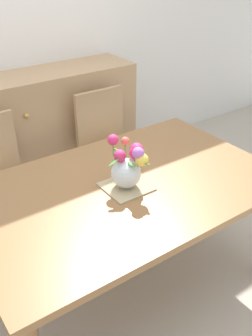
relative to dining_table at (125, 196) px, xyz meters
The scene contains 7 objects.
ground_plane 0.65m from the dining_table, ahead, with size 12.00×12.00×0.00m, color #B7AD99.
back_wall 1.77m from the dining_table, 90.00° to the left, with size 7.00×0.10×2.80m, color silver.
dining_table is the anchor object (origin of this frame).
chair_right 0.99m from the dining_table, 62.82° to the left, with size 0.42×0.42×0.90m.
dresser 1.35m from the dining_table, 81.48° to the left, with size 1.40×0.47×1.00m.
placemat 0.09m from the dining_table, 108.95° to the right, with size 0.23×0.23×0.01m, color tan.
flower_vase 0.21m from the dining_table, 76.90° to the right, with size 0.23×0.26×0.27m.
Camera 1 is at (-1.00, -1.43, 1.86)m, focal length 41.01 mm.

